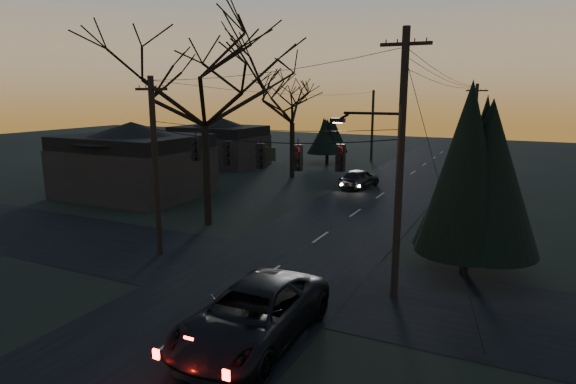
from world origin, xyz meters
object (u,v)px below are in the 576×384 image
at_px(utility_pole_left, 160,254).
at_px(utility_pole_far_l, 371,161).
at_px(utility_pole_right, 394,297).
at_px(utility_pole_far_r, 470,180).
at_px(suv_near, 253,315).
at_px(bare_tree_left, 204,84).
at_px(evergreen_right, 471,175).
at_px(sedan_oncoming_a, 359,179).

height_order(utility_pole_left, utility_pole_far_l, utility_pole_left).
relative_size(utility_pole_right, utility_pole_far_l, 1.25).
height_order(utility_pole_far_r, suv_near, utility_pole_far_r).
xyz_separation_m(utility_pole_right, bare_tree_left, (-12.56, 5.52, 8.22)).
bearing_deg(evergreen_right, sedan_oncoming_a, 121.34).
relative_size(utility_pole_left, sedan_oncoming_a, 1.83).
relative_size(bare_tree_left, evergreen_right, 1.55).
distance_m(evergreen_right, sedan_oncoming_a, 19.58).
bearing_deg(utility_pole_right, sedan_oncoming_a, 111.29).
bearing_deg(bare_tree_left, sedan_oncoming_a, 72.43).
relative_size(utility_pole_far_r, bare_tree_left, 0.72).
bearing_deg(utility_pole_left, utility_pole_right, 0.00).
bearing_deg(sedan_oncoming_a, bare_tree_left, 80.94).
distance_m(utility_pole_left, bare_tree_left, 9.95).
height_order(utility_pole_far_r, bare_tree_left, bare_tree_left).
relative_size(utility_pole_far_l, evergreen_right, 1.06).
distance_m(utility_pole_left, utility_pole_far_l, 36.00).
distance_m(evergreen_right, suv_near, 11.11).
bearing_deg(sedan_oncoming_a, suv_near, 108.95).
height_order(utility_pole_left, utility_pole_far_r, same).
bearing_deg(evergreen_right, bare_tree_left, 173.38).
bearing_deg(utility_pole_far_r, suv_near, -95.46).
height_order(utility_pole_right, utility_pole_left, utility_pole_right).
bearing_deg(bare_tree_left, suv_near, -49.11).
xyz_separation_m(utility_pole_far_r, suv_near, (-3.18, -33.31, 0.91)).
bearing_deg(utility_pole_far_r, utility_pole_left, -112.33).
xyz_separation_m(evergreen_right, sedan_oncoming_a, (-10.01, 16.44, -3.59)).
bearing_deg(sedan_oncoming_a, utility_pole_left, 88.41).
xyz_separation_m(bare_tree_left, sedan_oncoming_a, (4.67, 14.74, -7.43)).
height_order(utility_pole_far_l, bare_tree_left, bare_tree_left).
bearing_deg(utility_pole_far_r, evergreen_right, -85.00).
distance_m(utility_pole_far_r, utility_pole_far_l, 14.01).
relative_size(utility_pole_right, bare_tree_left, 0.85).
xyz_separation_m(utility_pole_left, evergreen_right, (13.62, 3.81, 4.38)).
bearing_deg(evergreen_right, utility_pole_far_l, 112.93).
xyz_separation_m(utility_pole_right, utility_pole_left, (-11.50, 0.00, 0.00)).
height_order(bare_tree_left, suv_near, bare_tree_left).
xyz_separation_m(utility_pole_left, utility_pole_far_r, (11.50, 28.00, 0.00)).
relative_size(utility_pole_far_l, bare_tree_left, 0.68).
height_order(utility_pole_right, evergreen_right, evergreen_right).
height_order(utility_pole_left, suv_near, utility_pole_left).
distance_m(utility_pole_left, utility_pole_far_r, 30.27).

